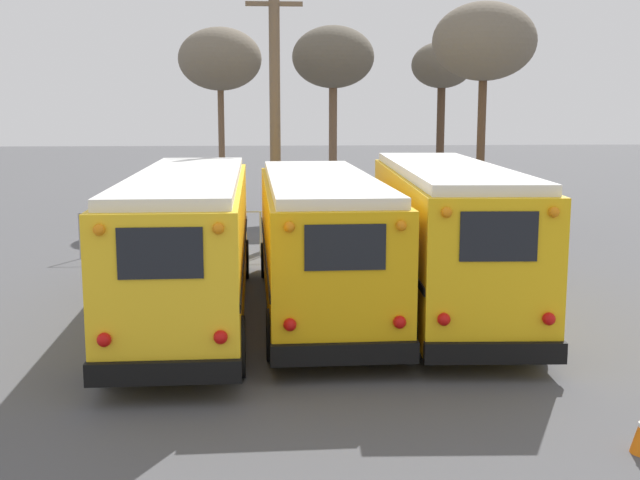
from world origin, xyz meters
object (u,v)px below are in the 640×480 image
school_bus_1 (320,238)px  bare_tree_0 (484,43)px  utility_pole (275,109)px  bare_tree_1 (442,69)px  bare_tree_3 (220,60)px  bare_tree_2 (333,59)px  school_bus_0 (190,239)px  school_bus_2 (445,232)px

school_bus_1 → bare_tree_0: size_ratio=1.22×
utility_pole → bare_tree_1: (7.54, 9.80, 1.74)m
bare_tree_3 → bare_tree_0: bearing=-28.0°
bare_tree_3 → bare_tree_1: bearing=12.0°
bare_tree_2 → school_bus_0: bearing=-104.5°
school_bus_0 → school_bus_1: bearing=9.8°
school_bus_1 → school_bus_2: (2.85, -0.05, 0.11)m
school_bus_0 → school_bus_1: (2.85, 0.49, -0.07)m
utility_pole → bare_tree_0: size_ratio=1.07×
school_bus_2 → utility_pole: size_ratio=1.15×
school_bus_2 → bare_tree_1: bearing=78.1°
school_bus_0 → bare_tree_1: bare_tree_1 is taller
utility_pole → school_bus_0: bearing=-102.6°
utility_pole → bare_tree_3: (-2.14, 7.73, 1.95)m
school_bus_0 → school_bus_1: school_bus_0 is taller
school_bus_1 → bare_tree_2: size_ratio=1.25×
school_bus_2 → bare_tree_3: bearing=110.0°
school_bus_0 → bare_tree_2: 19.04m
school_bus_0 → bare_tree_1: (9.51, 18.64, 4.52)m
school_bus_1 → bare_tree_3: 17.05m
school_bus_0 → bare_tree_0: size_ratio=1.31×
bare_tree_2 → bare_tree_1: bearing=9.4°
school_bus_1 → bare_tree_1: 19.87m
school_bus_1 → bare_tree_3: bearing=100.6°
school_bus_0 → bare_tree_2: bearing=75.5°
school_bus_1 → bare_tree_2: bare_tree_2 is taller
utility_pole → bare_tree_2: (2.62, 8.98, 2.09)m
utility_pole → bare_tree_1: bearing=52.4°
utility_pole → bare_tree_1: utility_pole is taller
school_bus_1 → bare_tree_2: (1.75, 17.33, 4.95)m
bare_tree_2 → bare_tree_0: bearing=-52.8°
utility_pole → bare_tree_3: bearing=105.5°
school_bus_0 → school_bus_2: school_bus_2 is taller
school_bus_0 → bare_tree_0: (9.43, 11.46, 5.07)m
school_bus_0 → bare_tree_1: size_ratio=1.45×
school_bus_0 → bare_tree_0: bearing=50.5°
bare_tree_1 → utility_pole: bearing=-127.6°
school_bus_1 → bare_tree_3: size_ratio=1.29×
bare_tree_0 → utility_pole: bearing=-160.6°
school_bus_1 → bare_tree_3: bare_tree_3 is taller
utility_pole → school_bus_1: bearing=-84.0°
utility_pole → bare_tree_3: 8.26m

